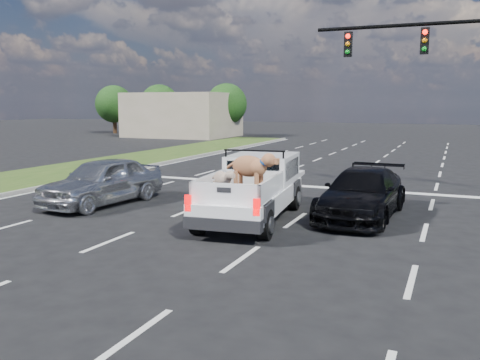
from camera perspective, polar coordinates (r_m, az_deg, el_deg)
The scene contains 11 objects.
ground at distance 11.85m, azimuth -7.73°, elevation -7.79°, with size 160.00×160.00×0.00m, color black.
road_markings at distance 17.65m, azimuth 3.24°, elevation -2.29°, with size 17.75×60.00×0.01m.
grass_median_left at distance 23.68m, azimuth -24.46°, elevation -0.16°, with size 5.00×60.00×0.10m, color #254415.
curb_left at distance 21.94m, azimuth -20.13°, elevation -0.49°, with size 0.15×60.00×0.14m, color gray.
building_left at distance 52.57m, azimuth -6.43°, elevation 7.28°, with size 10.00×8.00×4.40m, color tan.
tree_far_a at distance 59.72m, azimuth -13.96°, elevation 8.27°, with size 4.20×4.20×5.40m.
tree_far_b at distance 56.32m, azimuth -9.02°, elevation 8.41°, with size 4.20×4.20×5.40m.
tree_far_c at distance 52.52m, azimuth -1.52°, elevation 8.51°, with size 4.20×4.20×5.40m.
pickup_truck at distance 14.65m, azimuth 1.55°, elevation -0.74°, with size 2.51×5.56×2.02m.
silver_sedan at distance 17.47m, azimuth -15.20°, elevation -0.10°, with size 1.85×4.60×1.57m, color #B9BBC0.
black_coupe at distance 15.33m, azimuth 13.57°, elevation -1.49°, with size 1.99×4.90×1.42m, color black.
Camera 1 is at (5.88, -9.75, 3.32)m, focal length 38.00 mm.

